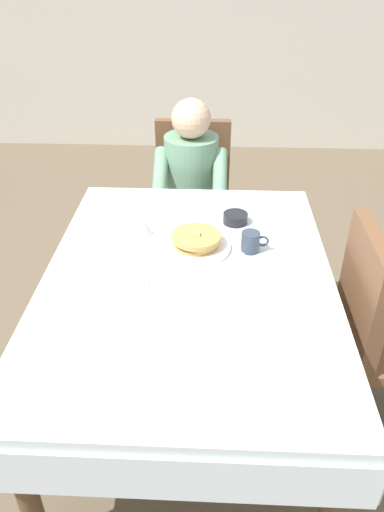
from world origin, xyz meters
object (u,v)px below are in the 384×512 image
(cup_coffee, at_px, (251,242))
(syrup_pitcher, at_px, (143,227))
(breakfast_stack, at_px, (197,239))
(fork_left_of_plate, at_px, (150,250))
(diner_person, at_px, (191,181))
(dining_table_main, at_px, (188,294))
(plate_breakfast, at_px, (197,247))
(chair_right_side, at_px, (382,323))
(spoon_near_edge, at_px, (198,292))
(chair_diner, at_px, (192,191))
(bowl_butter, at_px, (235,218))
(knife_right_of_plate, at_px, (243,252))

(cup_coffee, xyz_separation_m, syrup_pitcher, (-0.45, 0.11, -0.01))
(breakfast_stack, relative_size, cup_coffee, 1.79)
(breakfast_stack, xyz_separation_m, fork_left_of_plate, (-0.19, -0.02, -0.04))
(diner_person, bearing_deg, dining_table_main, 92.10)
(plate_breakfast, relative_size, cup_coffee, 2.48)
(dining_table_main, distance_m, chair_right_side, 0.78)
(chair_right_side, relative_size, breakfast_stack, 4.60)
(fork_left_of_plate, distance_m, spoon_near_edge, 0.35)
(plate_breakfast, distance_m, syrup_pitcher, 0.26)
(diner_person, relative_size, plate_breakfast, 4.00)
(dining_table_main, distance_m, chair_diner, 1.18)
(chair_diner, xyz_separation_m, spoon_near_edge, (0.08, -1.28, 0.21))
(syrup_pitcher, bearing_deg, chair_right_side, -16.67)
(chair_diner, bearing_deg, plate_breakfast, 93.62)
(dining_table_main, relative_size, bowl_butter, 13.85)
(chair_diner, xyz_separation_m, chair_right_side, (0.81, -1.17, 0.00))
(bowl_butter, height_order, knife_right_of_plate, bowl_butter)
(breakfast_stack, bearing_deg, syrup_pitcher, 156.80)
(breakfast_stack, relative_size, syrup_pitcher, 2.53)
(chair_right_side, distance_m, bowl_butter, 0.75)
(breakfast_stack, xyz_separation_m, bowl_butter, (0.16, 0.22, -0.02))
(chair_right_side, xyz_separation_m, cup_coffee, (-0.52, 0.18, 0.25))
(cup_coffee, bearing_deg, chair_right_side, -19.28)
(fork_left_of_plate, bearing_deg, knife_right_of_plate, -84.16)
(plate_breakfast, bearing_deg, chair_diner, 93.62)
(chair_diner, bearing_deg, knife_right_of_plate, 104.14)
(plate_breakfast, xyz_separation_m, spoon_near_edge, (0.02, -0.30, -0.01))
(plate_breakfast, relative_size, spoon_near_edge, 1.87)
(bowl_butter, bearing_deg, fork_left_of_plate, -145.16)
(chair_right_side, height_order, syrup_pitcher, chair_right_side)
(cup_coffee, bearing_deg, knife_right_of_plate, -154.93)
(chair_diner, bearing_deg, fork_left_of_plate, 82.71)
(plate_breakfast, xyz_separation_m, knife_right_of_plate, (0.19, -0.02, -0.01))
(diner_person, xyz_separation_m, knife_right_of_plate, (0.25, -0.84, 0.07))
(chair_diner, relative_size, plate_breakfast, 3.32)
(dining_table_main, height_order, knife_right_of_plate, knife_right_of_plate)
(chair_right_side, bearing_deg, bowl_butter, -125.67)
(chair_diner, relative_size, syrup_pitcher, 11.62)
(bowl_butter, bearing_deg, syrup_pitcher, -162.67)
(bowl_butter, relative_size, knife_right_of_plate, 0.55)
(cup_coffee, distance_m, spoon_near_edge, 0.36)
(cup_coffee, bearing_deg, spoon_near_edge, -124.87)
(chair_diner, relative_size, chair_right_side, 1.00)
(fork_left_of_plate, bearing_deg, spoon_near_edge, -137.39)
(dining_table_main, bearing_deg, chair_right_side, 0.00)
(breakfast_stack, xyz_separation_m, syrup_pitcher, (-0.23, 0.10, -0.00))
(dining_table_main, relative_size, fork_left_of_plate, 8.47)
(knife_right_of_plate, bearing_deg, fork_left_of_plate, 86.30)
(diner_person, bearing_deg, plate_breakfast, 94.30)
(chair_diner, relative_size, knife_right_of_plate, 4.65)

